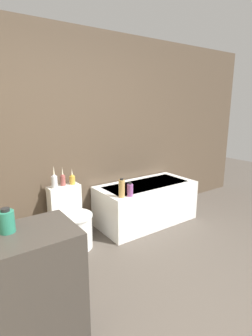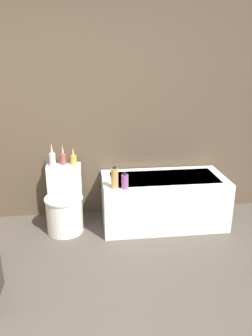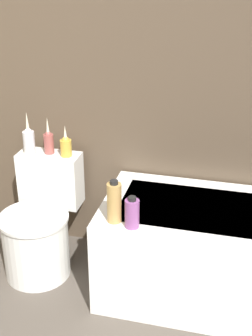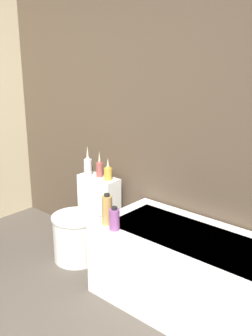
# 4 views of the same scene
# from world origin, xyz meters

# --- Properties ---
(wall_back_tiled) EXTENTS (6.40, 0.06, 2.60)m
(wall_back_tiled) POSITION_xyz_m (0.00, 2.22, 1.30)
(wall_back_tiled) COLOR brown
(wall_back_tiled) RESTS_ON ground_plane
(bathtub) EXTENTS (1.41, 0.69, 0.57)m
(bathtub) POSITION_xyz_m (0.80, 1.82, 0.29)
(bathtub) COLOR white
(bathtub) RESTS_ON ground
(toilet) EXTENTS (0.42, 0.59, 0.70)m
(toilet) POSITION_xyz_m (-0.34, 1.83, 0.29)
(toilet) COLOR white
(toilet) RESTS_ON ground
(vase_gold) EXTENTS (0.07, 0.07, 0.27)m
(vase_gold) POSITION_xyz_m (-0.46, 2.02, 0.79)
(vase_gold) COLOR silver
(vase_gold) RESTS_ON toilet
(vase_silver) EXTENTS (0.06, 0.06, 0.24)m
(vase_silver) POSITION_xyz_m (-0.34, 2.05, 0.78)
(vase_silver) COLOR #994C47
(vase_silver) RESTS_ON toilet
(vase_bronze) EXTENTS (0.07, 0.07, 0.20)m
(vase_bronze) POSITION_xyz_m (-0.22, 2.04, 0.77)
(vase_bronze) COLOR gold
(vase_bronze) RESTS_ON toilet
(shampoo_bottle_tall) EXTENTS (0.08, 0.08, 0.24)m
(shampoo_bottle_tall) POSITION_xyz_m (0.21, 1.58, 0.68)
(shampoo_bottle_tall) COLOR tan
(shampoo_bottle_tall) RESTS_ON bathtub
(shampoo_bottle_short) EXTENTS (0.07, 0.07, 0.17)m
(shampoo_bottle_short) POSITION_xyz_m (0.31, 1.55, 0.65)
(shampoo_bottle_short) COLOR #8C4C8C
(shampoo_bottle_short) RESTS_ON bathtub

